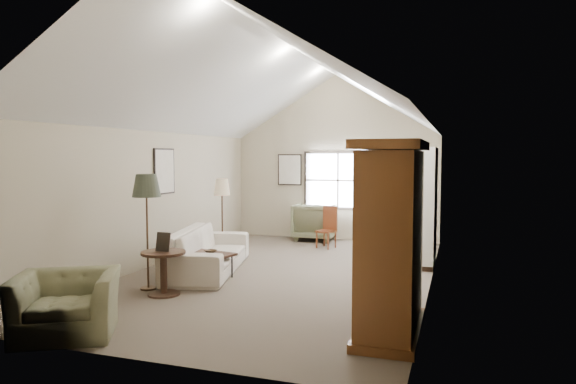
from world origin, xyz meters
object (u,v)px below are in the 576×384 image
(armchair_near, at_px, (66,304))
(side_chair, at_px, (326,227))
(armoire, at_px, (391,239))
(side_table, at_px, (164,273))
(sofa, at_px, (208,250))
(armchair_far, at_px, (315,222))
(coffee_table, at_px, (211,265))

(armchair_near, xyz_separation_m, side_chair, (1.44, 6.34, 0.11))
(armoire, relative_size, side_table, 3.39)
(armoire, distance_m, side_table, 3.51)
(sofa, distance_m, armchair_near, 3.43)
(armchair_far, xyz_separation_m, side_table, (-0.78, -5.51, -0.12))
(armchair_near, bearing_deg, side_table, 56.44)
(armchair_far, bearing_deg, armchair_near, 80.60)
(armoire, relative_size, sofa, 0.85)
(sofa, height_order, coffee_table, sofa)
(armoire, xyz_separation_m, coffee_table, (-3.23, 1.82, -0.89))
(sofa, height_order, armchair_near, sofa)
(armchair_far, bearing_deg, sofa, 74.98)
(coffee_table, bearing_deg, side_chair, 70.33)
(side_table, height_order, side_chair, side_chair)
(armoire, distance_m, armchair_far, 6.66)
(armchair_far, relative_size, side_table, 1.52)
(coffee_table, relative_size, side_chair, 0.87)
(armoire, height_order, armchair_far, armoire)
(sofa, distance_m, side_table, 1.60)
(side_table, distance_m, side_chair, 4.70)
(armchair_near, height_order, armchair_far, armchair_far)
(armoire, distance_m, sofa, 4.16)
(armchair_near, bearing_deg, armchair_far, 53.38)
(armchair_near, bearing_deg, coffee_table, 55.50)
(armchair_near, height_order, side_chair, side_chair)
(side_chair, bearing_deg, armoire, -48.97)
(armchair_near, relative_size, side_table, 1.68)
(sofa, height_order, side_table, sofa)
(side_table, bearing_deg, sofa, 93.58)
(sofa, distance_m, armchair_far, 4.01)
(coffee_table, relative_size, side_table, 1.25)
(side_table, bearing_deg, armchair_far, 81.97)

